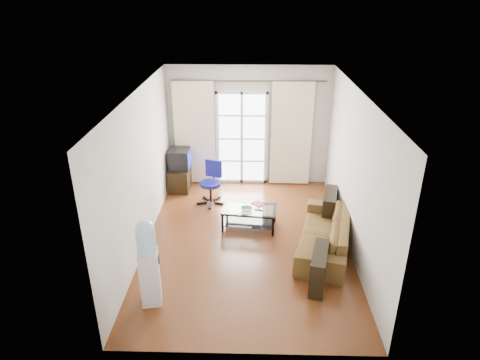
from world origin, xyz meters
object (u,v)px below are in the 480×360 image
crt_tv (179,159)px  water_cooler (148,261)px  sofa (325,233)px  tv_stand (180,178)px  coffee_table (249,215)px  task_chair (211,191)px

crt_tv → water_cooler: size_ratio=0.36×
sofa → tv_stand: (-2.90, 2.33, -0.05)m
coffee_table → water_cooler: bearing=-123.0°
sofa → crt_tv: 3.75m
task_chair → sofa: bearing=-20.9°
water_cooler → coffee_table: bearing=46.8°
sofa → water_cooler: (-2.72, -1.48, 0.41)m
sofa → task_chair: size_ratio=2.40×
crt_tv → task_chair: 1.12m
coffee_table → crt_tv: crt_tv is taller
tv_stand → task_chair: task_chair is taller
sofa → tv_stand: bearing=-115.3°
sofa → water_cooler: 3.12m
tv_stand → task_chair: bearing=-39.8°
sofa → crt_tv: bearing=-115.5°
coffee_table → tv_stand: size_ratio=1.55×
tv_stand → water_cooler: 3.85m
water_cooler → sofa: bearing=18.4°
task_chair → coffee_table: bearing=-33.7°
coffee_table → task_chair: size_ratio=1.17×
sofa → tv_stand: 3.72m
sofa → task_chair: 2.71m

